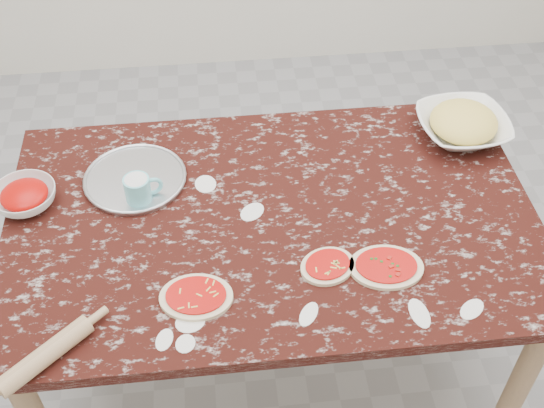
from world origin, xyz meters
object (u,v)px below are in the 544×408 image
(worktable, at_px, (272,234))
(sauce_bowl, at_px, (25,197))
(flour_mug, at_px, (139,190))
(rolling_pin, at_px, (45,356))
(pizza_tray, at_px, (135,179))
(cheese_bowl, at_px, (462,127))

(worktable, distance_m, sauce_bowl, 0.76)
(worktable, xyz_separation_m, flour_mug, (-0.39, 0.11, 0.13))
(flour_mug, distance_m, rolling_pin, 0.59)
(pizza_tray, distance_m, flour_mug, 0.11)
(sauce_bowl, bearing_deg, worktable, -9.95)
(pizza_tray, height_order, cheese_bowl, cheese_bowl)
(pizza_tray, xyz_separation_m, sauce_bowl, (-0.33, -0.07, 0.02))
(pizza_tray, distance_m, sauce_bowl, 0.33)
(worktable, relative_size, pizza_tray, 5.05)
(sauce_bowl, height_order, cheese_bowl, cheese_bowl)
(pizza_tray, bearing_deg, cheese_bowl, 5.57)
(pizza_tray, bearing_deg, rolling_pin, -107.05)
(sauce_bowl, bearing_deg, flour_mug, -3.86)
(pizza_tray, xyz_separation_m, cheese_bowl, (1.10, 0.11, 0.03))
(pizza_tray, xyz_separation_m, rolling_pin, (-0.20, -0.64, 0.02))
(cheese_bowl, bearing_deg, pizza_tray, -174.43)
(sauce_bowl, relative_size, flour_mug, 1.63)
(flour_mug, bearing_deg, sauce_bowl, 176.14)
(flour_mug, bearing_deg, cheese_bowl, 10.63)
(sauce_bowl, relative_size, cheese_bowl, 0.64)
(cheese_bowl, distance_m, flour_mug, 1.09)
(cheese_bowl, bearing_deg, worktable, -155.63)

